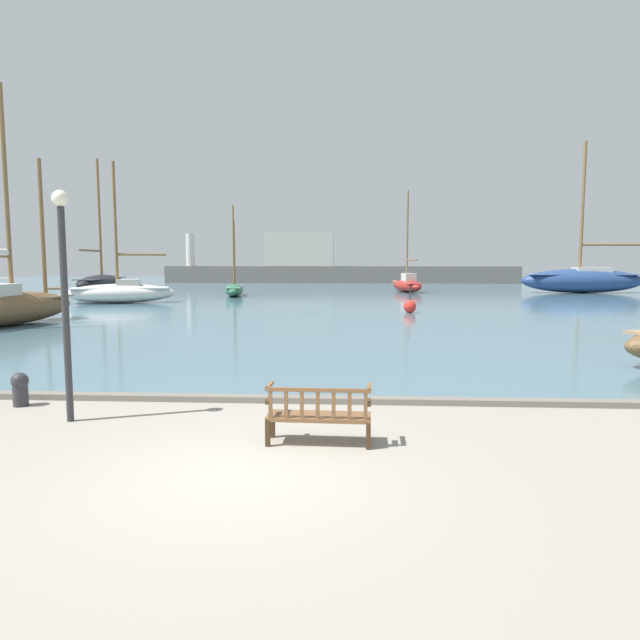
% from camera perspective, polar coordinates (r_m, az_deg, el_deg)
% --- Properties ---
extents(ground_plane, '(160.00, 160.00, 0.00)m').
position_cam_1_polar(ground_plane, '(7.93, -7.92, -14.98)').
color(ground_plane, gray).
extents(harbor_water, '(100.00, 80.00, 0.08)m').
position_cam_1_polar(harbor_water, '(51.35, 1.64, 2.95)').
color(harbor_water, slate).
rests_on(harbor_water, ground).
extents(quay_edge_kerb, '(40.00, 0.30, 0.12)m').
position_cam_1_polar(quay_edge_kerb, '(11.54, -4.19, -7.88)').
color(quay_edge_kerb, slate).
rests_on(quay_edge_kerb, ground).
extents(park_bench, '(1.61, 0.57, 0.92)m').
position_cam_1_polar(park_bench, '(8.89, -0.13, -9.39)').
color(park_bench, '#3D2A19').
rests_on(park_bench, ground).
extents(sailboat_far_port, '(7.66, 3.83, 8.82)m').
position_cam_1_polar(sailboat_far_port, '(38.37, -19.30, 2.72)').
color(sailboat_far_port, silver).
rests_on(sailboat_far_port, harbor_water).
extents(sailboat_mid_port, '(3.40, 7.26, 9.93)m').
position_cam_1_polar(sailboat_mid_port, '(27.28, -28.74, 1.48)').
color(sailboat_mid_port, brown).
rests_on(sailboat_mid_port, harbor_water).
extents(sailboat_distant_harbor, '(2.80, 8.90, 11.33)m').
position_cam_1_polar(sailboat_distant_harbor, '(53.20, -21.06, 3.61)').
color(sailboat_distant_harbor, black).
rests_on(sailboat_distant_harbor, harbor_water).
extents(sailboat_nearest_port, '(2.89, 6.97, 8.54)m').
position_cam_1_polar(sailboat_nearest_port, '(49.25, 8.71, 3.58)').
color(sailboat_nearest_port, maroon).
rests_on(sailboat_nearest_port, harbor_water).
extents(sailboat_mid_starboard, '(2.26, 5.54, 6.84)m').
position_cam_1_polar(sailboat_mid_starboard, '(43.92, -8.59, 3.13)').
color(sailboat_mid_starboard, '#2D6647').
rests_on(sailboat_mid_starboard, harbor_water).
extents(sailboat_outer_port, '(10.00, 2.87, 12.25)m').
position_cam_1_polar(sailboat_outer_port, '(51.82, 24.78, 3.72)').
color(sailboat_outer_port, navy).
rests_on(sailboat_outer_port, harbor_water).
extents(mooring_bollard, '(0.33, 0.33, 0.66)m').
position_cam_1_polar(mooring_bollard, '(12.57, -27.80, -6.00)').
color(mooring_bollard, '#2D2D33').
rests_on(mooring_bollard, ground).
extents(lamp_post, '(0.28, 0.28, 4.01)m').
position_cam_1_polar(lamp_post, '(10.76, -24.22, 3.45)').
color(lamp_post, '#2D2D33').
rests_on(lamp_post, ground).
extents(channel_buoy, '(0.66, 0.66, 1.36)m').
position_cam_1_polar(channel_buoy, '(29.88, 8.97, 1.35)').
color(channel_buoy, red).
rests_on(channel_buoy, harbor_water).
extents(far_breakwater, '(41.33, 2.40, 5.99)m').
position_cam_1_polar(far_breakwater, '(67.27, 0.86, 5.17)').
color(far_breakwater, '#66605B').
rests_on(far_breakwater, ground).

